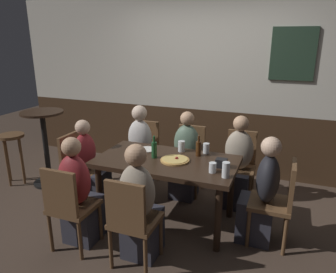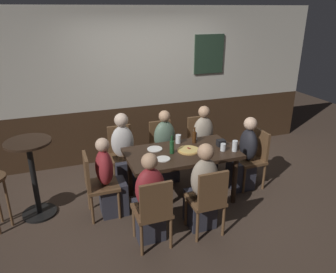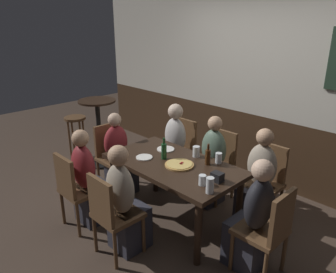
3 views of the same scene
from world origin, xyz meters
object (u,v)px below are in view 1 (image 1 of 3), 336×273
(chair_right_far, at_px, (240,162))
(chair_head_west, at_px, (78,165))
(person_mid_far, at_px, (185,162))
(plate_white_large, at_px, (147,149))
(person_head_east, at_px, (261,198))
(beer_bottle_green, at_px, (154,149))
(side_bar_table, at_px, (45,142))
(beer_glass_half, at_px, (226,171))
(beer_bottle_brown, at_px, (199,148))
(pizza, at_px, (175,160))
(chair_head_east, at_px, (278,199))
(chair_left_far, at_px, (144,149))
(person_mid_near, at_px, (140,211))
(condiment_caddy, at_px, (221,163))
(dining_table, at_px, (167,167))
(pint_glass_amber, at_px, (213,168))
(person_head_west, at_px, (90,171))
(person_left_near, at_px, (79,199))
(pint_glass_pale, at_px, (206,149))
(person_right_far, at_px, (237,169))
(chair_mid_near, at_px, (132,218))
(pint_glass_stout, at_px, (181,147))
(plate_white_small, at_px, (134,159))
(bar_stool, at_px, (12,145))
(person_left_far, at_px, (139,154))
(chair_mid_far, at_px, (189,155))
(chair_left_near, at_px, (69,204))

(chair_right_far, relative_size, chair_head_west, 1.00)
(person_mid_far, distance_m, plate_white_large, 0.63)
(person_head_east, relative_size, beer_bottle_green, 4.50)
(side_bar_table, bearing_deg, beer_glass_half, -11.23)
(beer_bottle_brown, bearing_deg, pizza, -128.34)
(chair_head_east, height_order, pizza, chair_head_east)
(chair_left_far, height_order, person_mid_near, person_mid_near)
(chair_head_west, distance_m, condiment_caddy, 1.79)
(dining_table, distance_m, person_head_east, 1.02)
(chair_head_east, distance_m, side_bar_table, 3.10)
(beer_glass_half, relative_size, pint_glass_amber, 1.50)
(plate_white_large, bearing_deg, person_head_west, -163.88)
(person_left_near, relative_size, pint_glass_pale, 9.67)
(person_right_far, xyz_separation_m, beer_bottle_green, (-0.81, -0.67, 0.37))
(pint_glass_pale, distance_m, pint_glass_amber, 0.54)
(chair_left_far, distance_m, beer_bottle_green, 1.04)
(chair_mid_near, bearing_deg, pizza, 83.14)
(dining_table, bearing_deg, chair_right_far, 51.22)
(chair_left_far, distance_m, chair_head_west, 0.97)
(chair_right_far, distance_m, pint_glass_stout, 0.85)
(person_mid_near, relative_size, plate_white_small, 6.13)
(beer_bottle_brown, xyz_separation_m, plate_white_small, (-0.60, -0.37, -0.08))
(chair_left_far, xyz_separation_m, chair_mid_near, (0.66, -1.66, 0.00))
(chair_mid_near, relative_size, pint_glass_stout, 7.12)
(beer_bottle_green, height_order, bar_stool, beer_bottle_green)
(chair_left_far, bearing_deg, bar_stool, -157.97)
(person_left_near, height_order, beer_bottle_brown, person_left_near)
(person_head_east, bearing_deg, beer_glass_half, -145.28)
(person_left_far, xyz_separation_m, plate_white_small, (0.35, -0.81, 0.26))
(chair_head_west, relative_size, chair_mid_far, 1.00)
(dining_table, xyz_separation_m, chair_left_near, (-0.66, -0.83, -0.15))
(chair_left_far, relative_size, person_head_east, 0.79)
(chair_head_west, distance_m, person_left_far, 0.84)
(pint_glass_stout, bearing_deg, chair_left_far, 144.24)
(pizza, bearing_deg, chair_mid_near, -96.86)
(chair_right_far, distance_m, beer_glass_half, 1.10)
(pizza, bearing_deg, side_bar_table, 171.60)
(chair_mid_far, height_order, pint_glass_pale, chair_mid_far)
(chair_right_far, distance_m, pint_glass_amber, 1.03)
(chair_mid_near, height_order, condiment_caddy, chair_mid_near)
(chair_head_east, distance_m, person_mid_near, 1.35)
(pizza, relative_size, bar_stool, 0.43)
(chair_head_west, bearing_deg, person_left_far, 52.73)
(chair_left_far, bearing_deg, person_right_far, -7.01)
(person_head_west, bearing_deg, person_head_east, 0.00)
(side_bar_table, distance_m, bar_stool, 0.48)
(person_head_east, xyz_separation_m, condiment_caddy, (-0.41, 0.00, 0.32))
(person_mid_near, bearing_deg, person_left_near, 179.93)
(person_head_west, distance_m, condiment_caddy, 1.64)
(beer_bottle_green, bearing_deg, person_left_far, 127.99)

